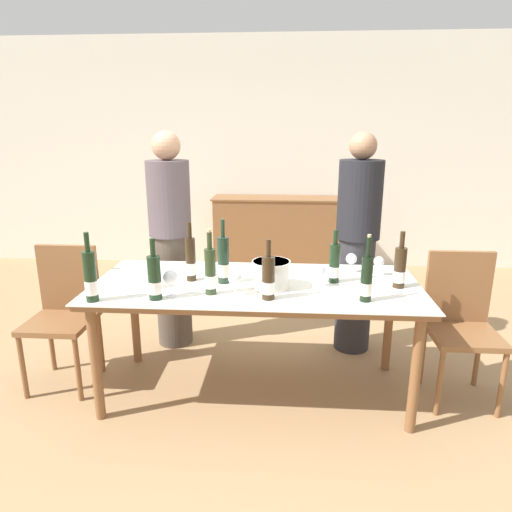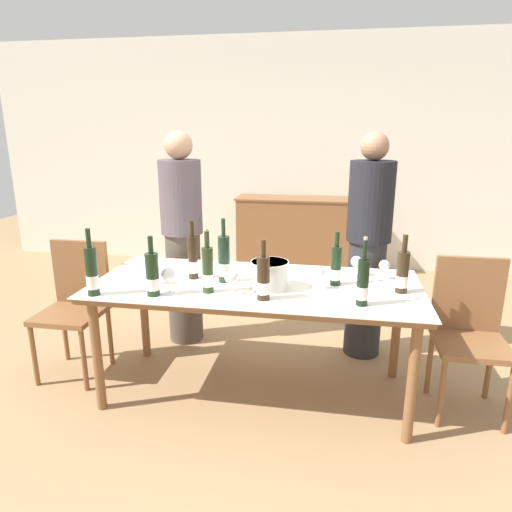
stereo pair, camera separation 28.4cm
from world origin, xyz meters
name	(u,v)px [view 2 (the right image)]	position (x,y,z in m)	size (l,w,h in m)	color
ground_plane	(256,391)	(0.00, 0.00, 0.00)	(12.00, 12.00, 0.00)	#A37F56
back_wall	(299,155)	(0.00, 3.10, 1.40)	(8.00, 0.10, 2.80)	silver
sideboard_cabinet	(299,234)	(0.05, 2.81, 0.46)	(1.55, 0.46, 0.91)	brown
dining_table	(256,293)	(0.00, 0.00, 0.71)	(2.06, 0.91, 0.78)	brown
ice_bucket	(270,274)	(0.10, -0.08, 0.87)	(0.24, 0.24, 0.17)	white
wine_bottle_0	(363,283)	(0.64, -0.26, 0.90)	(0.07, 0.07, 0.39)	black
wine_bottle_1	(336,266)	(0.49, 0.06, 0.90)	(0.07, 0.07, 0.34)	black
wine_bottle_2	(152,275)	(-0.56, -0.31, 0.90)	(0.08, 0.08, 0.36)	black
wine_bottle_3	(224,261)	(-0.21, 0.00, 0.92)	(0.08, 0.08, 0.41)	#1E3323
wine_bottle_4	(208,271)	(-0.25, -0.21, 0.91)	(0.07, 0.07, 0.39)	#28381E
wine_bottle_5	(263,279)	(0.09, -0.27, 0.90)	(0.08, 0.08, 0.35)	#332314
wine_bottle_6	(193,258)	(-0.42, 0.03, 0.91)	(0.06, 0.06, 0.38)	#332314
wine_bottle_7	(402,273)	(0.88, -0.01, 0.90)	(0.07, 0.07, 0.35)	#332314
wine_bottle_8	(92,272)	(-0.91, -0.37, 0.92)	(0.07, 0.07, 0.40)	black
wine_glass_0	(384,266)	(0.80, 0.22, 0.87)	(0.07, 0.07, 0.13)	white
wine_glass_1	(231,278)	(-0.11, -0.23, 0.88)	(0.08, 0.08, 0.15)	white
wine_glass_2	(168,275)	(-0.48, -0.27, 0.89)	(0.09, 0.09, 0.16)	white
wine_glass_3	(356,262)	(0.63, 0.27, 0.87)	(0.07, 0.07, 0.14)	white
wine_glass_4	(319,274)	(0.39, -0.04, 0.87)	(0.08, 0.08, 0.14)	white
wine_glass_5	(153,269)	(-0.63, -0.12, 0.88)	(0.08, 0.08, 0.14)	white
chair_left_end	(76,299)	(-1.33, 0.09, 0.55)	(0.42, 0.42, 0.95)	brown
chair_right_end	(469,325)	(1.33, 0.09, 0.55)	(0.42, 0.42, 0.96)	brown
person_host	(183,240)	(-0.72, 0.70, 0.86)	(0.33, 0.33, 1.71)	#51473D
person_guest_left	(368,248)	(0.73, 0.71, 0.86)	(0.33, 0.33, 1.70)	#2D2D33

